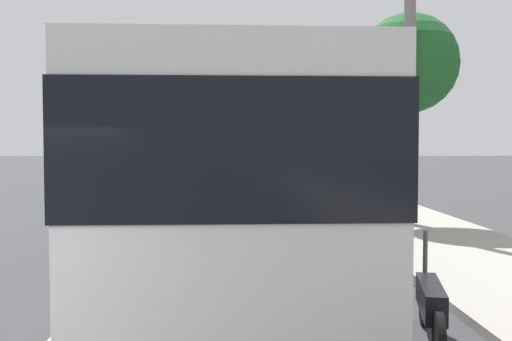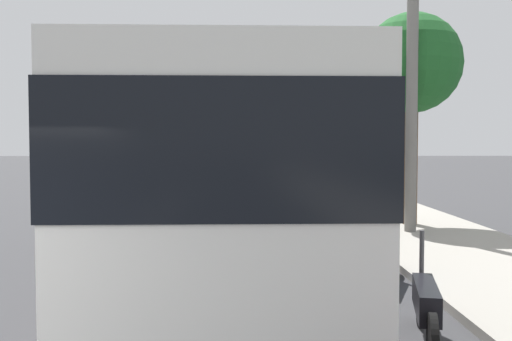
{
  "view_description": "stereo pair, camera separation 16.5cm",
  "coord_description": "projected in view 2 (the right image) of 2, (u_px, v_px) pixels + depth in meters",
  "views": [
    {
      "loc": [
        -2.25,
        -2.21,
        2.37
      ],
      "look_at": [
        8.67,
        -2.56,
        1.86
      ],
      "focal_mm": 40.56,
      "sensor_mm": 36.0,
      "label": 1
    },
    {
      "loc": [
        -2.26,
        -2.37,
        2.37
      ],
      "look_at": [
        8.67,
        -2.56,
        1.86
      ],
      "focal_mm": 40.56,
      "sensor_mm": 36.0,
      "label": 2
    }
  ],
  "objects": [
    {
      "name": "lane_divider_line",
      "position": [
        135.0,
        255.0,
        12.31
      ],
      "size": [
        110.0,
        0.16,
        0.01
      ],
      "primitive_type": "cube",
      "color": "silver",
      "rests_on": "ground"
    },
    {
      "name": "coach_bus",
      "position": [
        230.0,
        173.0,
        10.24
      ],
      "size": [
        12.5,
        2.81,
        3.19
      ],
      "rotation": [
        0.0,
        0.0,
        0.02
      ],
      "color": "silver",
      "rests_on": "ground"
    },
    {
      "name": "sidewalk_curb",
      "position": [
        461.0,
        251.0,
        12.43
      ],
      "size": [
        110.0,
        3.6,
        0.14
      ],
      "primitive_type": "cube",
      "color": "#9E998E",
      "rests_on": "ground"
    },
    {
      "name": "roadside_tree_mid_block",
      "position": [
        412.0,
        66.0,
        15.86
      ],
      "size": [
        2.75,
        2.75,
        5.96
      ],
      "color": "brown",
      "rests_on": "ground"
    },
    {
      "name": "utility_pole",
      "position": [
        412.0,
        107.0,
        14.56
      ],
      "size": [
        0.29,
        0.29,
        6.61
      ],
      "primitive_type": "cylinder",
      "color": "slate",
      "rests_on": "ground"
    },
    {
      "name": "car_far_distant",
      "position": [
        239.0,
        165.0,
        46.91
      ],
      "size": [
        4.0,
        2.02,
        1.4
      ],
      "rotation": [
        0.0,
        0.0,
        -0.03
      ],
      "color": "red",
      "rests_on": "ground"
    },
    {
      "name": "motorcycle_far_end",
      "position": [
        383.0,
        258.0,
        9.56
      ],
      "size": [
        2.23,
        0.94,
        1.28
      ],
      "rotation": [
        0.0,
        0.0,
        -0.38
      ],
      "color": "black",
      "rests_on": "ground"
    },
    {
      "name": "car_side_street",
      "position": [
        170.0,
        171.0,
        34.72
      ],
      "size": [
        4.61,
        1.81,
        1.62
      ],
      "rotation": [
        0.0,
        0.0,
        3.14
      ],
      "color": "gray",
      "rests_on": "ground"
    },
    {
      "name": "motorcycle_nearest_curb",
      "position": [
        426.0,
        306.0,
        6.74
      ],
      "size": [
        2.22,
        0.57,
        1.26
      ],
      "rotation": [
        0.0,
        0.0,
        -0.22
      ],
      "color": "black",
      "rests_on": "ground"
    },
    {
      "name": "car_oncoming",
      "position": [
        184.0,
        166.0,
        43.41
      ],
      "size": [
        4.58,
        2.05,
        1.43
      ],
      "rotation": [
        0.0,
        0.0,
        3.19
      ],
      "color": "silver",
      "rests_on": "ground"
    }
  ]
}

